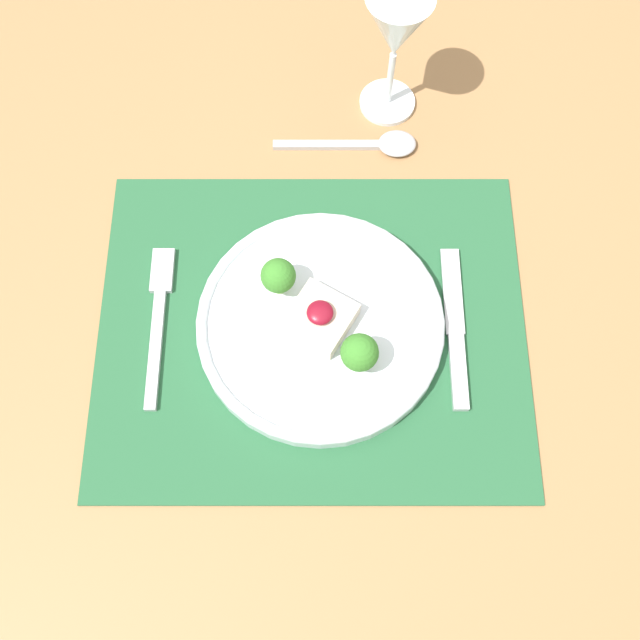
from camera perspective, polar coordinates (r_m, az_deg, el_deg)
ground_plane at (r=1.54m, az=-0.34°, el=-11.31°), size 8.00×8.00×0.00m
dining_table at (r=0.88m, az=-0.59°, el=-2.87°), size 1.25×1.14×0.77m
placemat at (r=0.80m, az=-0.65°, el=-0.64°), size 0.45×0.37×0.00m
dinner_plate at (r=0.78m, az=0.00°, el=-0.19°), size 0.26×0.26×0.07m
fork at (r=0.82m, az=-12.23°, el=0.43°), size 0.02×0.18×0.01m
knife at (r=0.80m, az=10.28°, el=-1.31°), size 0.02×0.18×0.01m
spoon at (r=0.91m, az=4.28°, el=13.23°), size 0.17×0.04×0.01m
wine_glass_near at (r=0.86m, az=5.76°, el=20.95°), size 0.07×0.07×0.17m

